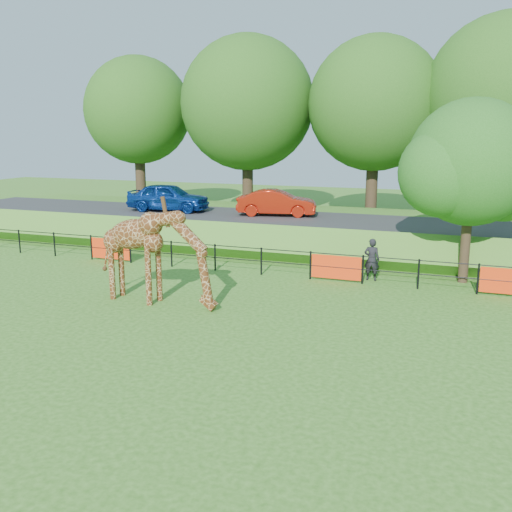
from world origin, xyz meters
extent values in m
plane|color=#316419|center=(0.00, 0.00, 0.00)|extent=(90.00, 90.00, 0.00)
cube|color=#316419|center=(0.00, 15.50, 0.65)|extent=(40.00, 9.00, 1.30)
cube|color=#29292C|center=(0.00, 14.00, 1.36)|extent=(40.00, 5.00, 0.12)
imported|color=#133E9D|center=(-7.43, 14.04, 2.16)|extent=(4.47, 2.14, 1.47)
imported|color=#B61F0D|center=(-1.50, 14.44, 2.07)|extent=(4.13, 2.13, 1.30)
imported|color=black|center=(4.22, 8.65, 0.81)|extent=(0.60, 0.40, 1.62)
cylinder|color=#302215|center=(7.50, 9.60, 1.60)|extent=(0.36, 0.36, 3.20)
sphere|color=#215F1A|center=(7.50, 9.60, 4.46)|extent=(4.60, 4.60, 4.60)
sphere|color=#215F1A|center=(8.65, 10.29, 4.00)|extent=(3.45, 3.45, 3.45)
sphere|color=#215F1A|center=(6.58, 8.91, 4.12)|extent=(3.22, 3.22, 3.22)
cylinder|color=#302215|center=(-14.00, 22.00, 2.50)|extent=(0.70, 0.70, 5.00)
sphere|color=#1E4E14|center=(-14.00, 22.00, 6.98)|extent=(7.20, 7.20, 7.20)
cylinder|color=#302215|center=(-6.00, 22.00, 2.50)|extent=(0.70, 0.70, 5.00)
sphere|color=#1E4E14|center=(-6.00, 22.00, 7.31)|extent=(8.40, 8.40, 8.40)
cylinder|color=#302215|center=(2.00, 22.00, 2.50)|extent=(0.70, 0.70, 5.00)
sphere|color=#1E4E14|center=(2.00, 22.00, 7.14)|extent=(7.80, 7.80, 7.80)
cylinder|color=#302215|center=(9.00, 22.00, 2.50)|extent=(0.70, 0.70, 5.00)
sphere|color=#1E4E14|center=(9.00, 22.00, 7.42)|extent=(8.80, 8.80, 8.80)
camera|label=1|loc=(7.43, -12.61, 5.53)|focal=40.00mm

